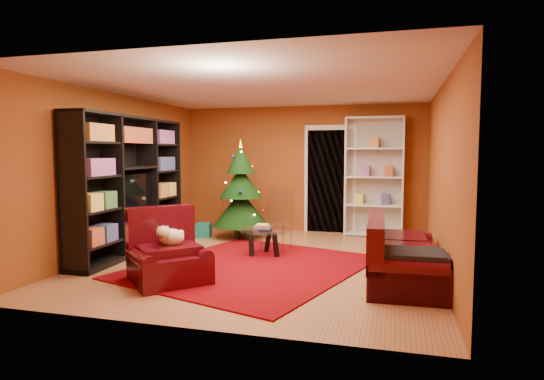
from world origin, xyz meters
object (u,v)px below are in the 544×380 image
(gift_box_teal, at_px, (204,230))
(white_bookshelf, at_px, (374,177))
(rug, at_px, (252,267))
(media_unit, at_px, (130,185))
(armchair, at_px, (169,253))
(christmas_tree, at_px, (241,190))
(acrylic_chair, at_px, (276,223))
(dog, at_px, (171,237))
(coffee_table, at_px, (265,242))
(gift_box_red, at_px, (239,223))
(gift_box_green, at_px, (241,230))
(sofa, at_px, (404,249))

(gift_box_teal, relative_size, white_bookshelf, 0.11)
(rug, xyz_separation_m, gift_box_teal, (-1.62, 1.98, 0.13))
(media_unit, bearing_deg, armchair, -45.95)
(christmas_tree, height_order, armchair, christmas_tree)
(gift_box_teal, distance_m, acrylic_chair, 1.92)
(christmas_tree, height_order, dog, christmas_tree)
(media_unit, distance_m, christmas_tree, 2.17)
(white_bookshelf, distance_m, acrylic_chair, 2.50)
(gift_box_teal, xyz_separation_m, coffee_table, (1.60, -1.22, 0.08))
(gift_box_red, relative_size, coffee_table, 0.30)
(acrylic_chair, bearing_deg, christmas_tree, 140.84)
(gift_box_green, bearing_deg, coffee_table, -58.20)
(gift_box_teal, height_order, dog, dog)
(gift_box_red, xyz_separation_m, sofa, (3.35, -3.17, 0.30))
(white_bookshelf, relative_size, armchair, 2.47)
(media_unit, xyz_separation_m, acrylic_chair, (2.27, 0.73, -0.64))
(rug, height_order, gift_box_teal, gift_box_teal)
(media_unit, xyz_separation_m, sofa, (4.29, -0.55, -0.69))
(media_unit, height_order, christmas_tree, media_unit)
(gift_box_green, relative_size, gift_box_red, 0.99)
(white_bookshelf, bearing_deg, acrylic_chair, -128.11)
(coffee_table, relative_size, acrylic_chair, 0.88)
(media_unit, relative_size, acrylic_chair, 3.10)
(media_unit, height_order, white_bookshelf, white_bookshelf)
(rug, distance_m, gift_box_green, 2.43)
(christmas_tree, bearing_deg, gift_box_green, 108.66)
(gift_box_teal, bearing_deg, media_unit, -110.10)
(gift_box_green, distance_m, white_bookshelf, 2.81)
(christmas_tree, relative_size, dog, 4.79)
(sofa, bearing_deg, rug, 84.15)
(rug, height_order, acrylic_chair, acrylic_chair)
(media_unit, distance_m, acrylic_chair, 2.47)
(gift_box_teal, height_order, gift_box_green, gift_box_teal)
(gift_box_teal, xyz_separation_m, sofa, (3.72, -2.14, 0.28))
(armchair, bearing_deg, rug, 6.85)
(white_bookshelf, bearing_deg, armchair, -119.92)
(rug, bearing_deg, coffee_table, 91.55)
(sofa, height_order, coffee_table, sofa)
(rug, relative_size, gift_box_red, 13.21)
(gift_box_red, distance_m, dog, 3.99)
(gift_box_green, distance_m, dog, 3.19)
(sofa, bearing_deg, gift_box_teal, 58.45)
(gift_box_red, bearing_deg, christmas_tree, -68.31)
(christmas_tree, height_order, coffee_table, christmas_tree)
(gift_box_teal, distance_m, white_bookshelf, 3.49)
(christmas_tree, bearing_deg, media_unit, -127.17)
(white_bookshelf, height_order, coffee_table, white_bookshelf)
(coffee_table, bearing_deg, rug, -88.45)
(media_unit, distance_m, sofa, 4.38)
(armchair, bearing_deg, acrylic_chair, 23.37)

